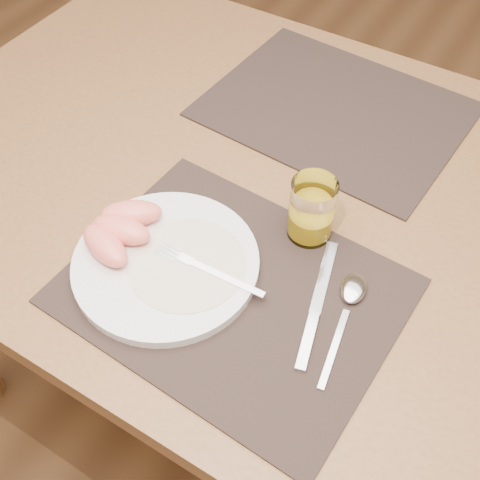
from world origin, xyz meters
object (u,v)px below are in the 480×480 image
placemat_far (335,110)px  plate (166,263)px  knife (315,313)px  spoon (351,296)px  juice_glass (311,212)px  placemat_near (233,291)px  table (286,222)px  fork (200,266)px

placemat_far → plate: plate is taller
plate → knife: plate is taller
placemat_far → plate: size_ratio=1.67×
spoon → plate: bearing=-160.7°
placemat_far → knife: (0.17, -0.42, 0.00)m
juice_glass → knife: bearing=-59.8°
placemat_near → spoon: spoon is taller
placemat_far → juice_glass: juice_glass is taller
knife → spoon: size_ratio=1.13×
table → placemat_near: (0.03, -0.22, 0.09)m
fork → table: bearing=83.1°
fork → spoon: fork is taller
placemat_near → placemat_far: same height
fork → spoon: (0.20, 0.07, -0.01)m
placemat_far → spoon: size_ratio=2.35×
table → placemat_far: (-0.02, 0.22, 0.09)m
juice_glass → fork: bearing=-122.8°
placemat_near → spoon: size_ratio=2.35×
placemat_far → spoon: spoon is taller
fork → placemat_far: bearing=89.6°
table → placemat_near: placemat_near is taller
fork → juice_glass: (0.10, 0.15, 0.03)m
plate → juice_glass: juice_glass is taller
placemat_near → fork: fork is taller
table → fork: size_ratio=8.00×
placemat_near → juice_glass: 0.16m
fork → juice_glass: bearing=57.2°
plate → fork: fork is taller
placemat_near → plate: (-0.10, -0.02, 0.01)m
knife → spoon: bearing=57.0°
placemat_near → fork: size_ratio=2.57×
placemat_far → fork: bearing=-90.4°
table → fork: bearing=-96.9°
placemat_far → knife: knife is taller
placemat_far → knife: bearing=-68.0°
plate → spoon: 0.27m
table → spoon: 0.25m
placemat_near → placemat_far: size_ratio=1.00×
spoon → table: bearing=140.1°
fork → knife: 0.17m
placemat_near → spoon: (0.15, 0.07, 0.01)m
table → knife: (0.14, -0.20, 0.09)m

